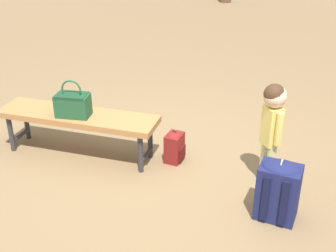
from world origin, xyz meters
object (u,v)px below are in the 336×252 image
(handbag, at_px, (73,104))
(backpack_large, at_px, (278,189))
(park_bench, at_px, (78,119))
(child_standing, at_px, (272,120))
(backpack_small, at_px, (174,146))

(handbag, bearing_deg, backpack_large, -12.89)
(park_bench, distance_m, backpack_large, 2.03)
(child_standing, bearing_deg, handbag, -179.68)
(handbag, distance_m, backpack_large, 2.05)
(backpack_large, height_order, backpack_small, backpack_large)
(handbag, relative_size, backpack_large, 0.68)
(child_standing, relative_size, backpack_small, 2.90)
(backpack_small, bearing_deg, backpack_large, -31.73)
(child_standing, bearing_deg, park_bench, 178.72)
(handbag, xyz_separation_m, backpack_large, (1.98, -0.45, -0.31))
(park_bench, xyz_separation_m, child_standing, (1.85, -0.04, 0.25))
(park_bench, relative_size, child_standing, 1.66)
(child_standing, relative_size, backpack_large, 1.79)
(park_bench, bearing_deg, backpack_large, -14.37)
(backpack_large, bearing_deg, child_standing, 104.02)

